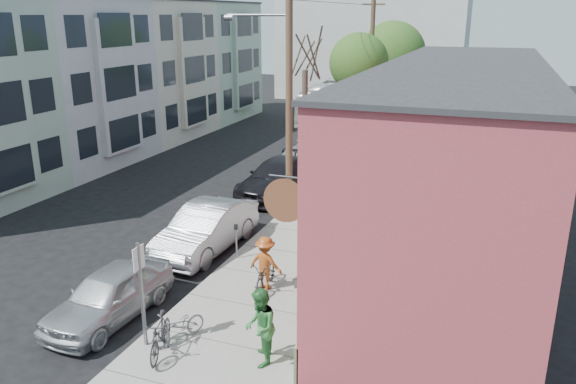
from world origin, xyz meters
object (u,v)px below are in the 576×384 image
(parking_meter_near, at_px, (236,236))
(car_3, at_px, (317,150))
(tree_leafy_mid, at_px, (359,63))
(patio_chair_b, at_px, (315,299))
(bus, at_px, (328,102))
(car_0, at_px, (109,295))
(tree_bare, at_px, (304,142))
(tree_leafy_far, at_px, (392,55))
(patio_chair_a, at_px, (314,310))
(parked_bike_b, at_px, (178,326))
(car_2, at_px, (277,178))
(car_1, at_px, (206,229))
(sign_post, at_px, (141,285))
(parked_bike_a, at_px, (160,335))
(patron_grey, at_px, (314,277))
(parking_meter_far, at_px, (310,174))
(patron_green, at_px, (260,327))
(cyclist, at_px, (265,263))
(utility_pole_near, at_px, (288,88))

(parking_meter_near, height_order, car_3, car_3)
(tree_leafy_mid, height_order, patio_chair_b, tree_leafy_mid)
(bus, bearing_deg, car_3, -79.39)
(car_0, bearing_deg, tree_bare, 80.61)
(tree_leafy_mid, relative_size, tree_leafy_far, 0.93)
(tree_bare, height_order, patio_chair_a, tree_bare)
(parked_bike_b, bearing_deg, car_2, 126.17)
(car_1, relative_size, car_2, 0.90)
(car_2, bearing_deg, car_3, 95.49)
(sign_post, relative_size, tree_leafy_far, 0.37)
(bus, bearing_deg, parked_bike_a, -83.87)
(tree_leafy_mid, distance_m, car_3, 5.32)
(patron_grey, xyz_separation_m, car_3, (-5.00, 16.21, -0.34))
(patron_grey, relative_size, car_1, 0.39)
(parking_meter_far, bearing_deg, bus, 103.94)
(sign_post, distance_m, parked_bike_b, 1.52)
(parking_meter_near, relative_size, bus, 0.12)
(tree_bare, bearing_deg, bus, 103.73)
(parked_bike_a, height_order, car_1, car_1)
(parking_meter_far, xyz_separation_m, parked_bike_b, (0.79, -13.29, -0.43))
(parked_bike_a, bearing_deg, car_2, 82.49)
(patron_green, bearing_deg, cyclist, 179.78)
(patio_chair_a, relative_size, car_2, 0.16)
(parked_bike_a, distance_m, parked_bike_b, 0.70)
(patron_green, distance_m, car_2, 13.74)
(tree_bare, xyz_separation_m, car_1, (-2.00, -5.04, -2.26))
(sign_post, distance_m, patron_green, 3.14)
(patron_green, bearing_deg, parking_meter_near, -170.24)
(parking_meter_far, height_order, parked_bike_a, parking_meter_far)
(sign_post, height_order, patio_chair_a, sign_post)
(patio_chair_a, height_order, car_3, car_3)
(sign_post, height_order, tree_leafy_far, tree_leafy_far)
(sign_post, xyz_separation_m, bus, (-4.78, 32.61, -0.36))
(utility_pole_near, height_order, tree_leafy_mid, utility_pole_near)
(parking_meter_far, relative_size, patron_grey, 0.63)
(patio_chair_a, relative_size, bus, 0.08)
(sign_post, height_order, utility_pole_near, utility_pole_near)
(utility_pole_near, height_order, patio_chair_b, utility_pole_near)
(utility_pole_near, bearing_deg, car_0, -101.24)
(parked_bike_b, bearing_deg, patio_chair_a, 58.42)
(parking_meter_far, relative_size, car_0, 0.29)
(tree_leafy_far, height_order, car_0, tree_leafy_far)
(parked_bike_b, bearing_deg, car_1, 137.64)
(car_0, xyz_separation_m, bus, (-2.96, 31.62, 0.74))
(patio_chair_a, xyz_separation_m, bus, (-8.50, 30.24, 0.88))
(parking_meter_far, distance_m, patron_grey, 11.12)
(patio_chair_b, bearing_deg, tree_leafy_mid, 100.50)
(patio_chair_a, bearing_deg, parking_meter_far, 128.98)
(tree_bare, relative_size, car_0, 1.38)
(tree_leafy_mid, bearing_deg, utility_pole_near, -92.30)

